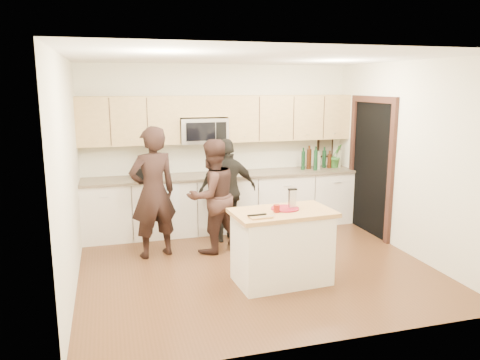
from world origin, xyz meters
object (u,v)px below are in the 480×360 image
object	(u,v)px
toaster	(143,173)
woman_left	(153,193)
island	(282,246)
woman_right	(228,190)
woman_center	(212,196)

from	to	relation	value
toaster	woman_left	size ratio (longest dim) A/B	0.17
island	toaster	distance (m)	2.74
toaster	woman_left	xyz separation A→B (m)	(0.06, -0.92, -0.11)
toaster	woman_right	distance (m)	1.35
woman_left	island	bearing A→B (deg)	120.05
toaster	woman_left	distance (m)	0.93
woman_right	island	bearing A→B (deg)	90.48
island	woman_center	xyz separation A→B (m)	(-0.57, 1.29, 0.36)
island	woman_left	size ratio (longest dim) A/B	0.68
island	toaster	world-z (taller)	toaster
toaster	woman_right	bearing A→B (deg)	-23.95
island	woman_center	world-z (taller)	woman_center
woman_center	toaster	bearing A→B (deg)	-69.16
island	woman_left	bearing A→B (deg)	132.87
island	woman_left	world-z (taller)	woman_left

